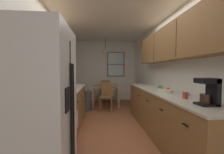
% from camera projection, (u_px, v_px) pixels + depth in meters
% --- Properties ---
extents(ground_plane, '(12.00, 12.00, 0.00)m').
position_uv_depth(ground_plane, '(110.00, 120.00, 3.84)').
color(ground_plane, brown).
extents(wall_left, '(0.10, 9.00, 2.55)m').
position_uv_depth(wall_left, '(56.00, 72.00, 3.66)').
color(wall_left, white).
rests_on(wall_left, ground).
extents(wall_right, '(0.10, 9.00, 2.55)m').
position_uv_depth(wall_right, '(161.00, 72.00, 3.89)').
color(wall_right, white).
rests_on(wall_right, ground).
extents(wall_back, '(4.40, 0.10, 2.55)m').
position_uv_depth(wall_back, '(106.00, 71.00, 6.42)').
color(wall_back, white).
rests_on(wall_back, ground).
extents(ceiling_slab, '(4.40, 9.00, 0.08)m').
position_uv_depth(ceiling_slab, '(110.00, 20.00, 3.72)').
color(ceiling_slab, white).
extents(refrigerator, '(0.77, 0.76, 1.75)m').
position_uv_depth(refrigerator, '(33.00, 114.00, 1.47)').
color(refrigerator, silver).
rests_on(refrigerator, ground).
extents(stove_range, '(0.66, 0.63, 1.10)m').
position_uv_depth(stove_range, '(51.00, 126.00, 2.19)').
color(stove_range, black).
rests_on(stove_range, ground).
extents(microwave_over_range, '(0.39, 0.63, 0.31)m').
position_uv_depth(microwave_over_range, '(41.00, 46.00, 2.12)').
color(microwave_over_range, black).
extents(counter_left, '(0.64, 1.91, 0.90)m').
position_uv_depth(counter_left, '(69.00, 107.00, 3.45)').
color(counter_left, brown).
rests_on(counter_left, ground).
extents(upper_cabinets_left, '(0.33, 1.99, 0.68)m').
position_uv_depth(upper_cabinets_left, '(61.00, 46.00, 3.33)').
color(upper_cabinets_left, brown).
extents(counter_right, '(0.64, 3.30, 0.90)m').
position_uv_depth(counter_right, '(162.00, 112.00, 2.99)').
color(counter_right, brown).
rests_on(counter_right, ground).
extents(upper_cabinets_right, '(0.33, 2.98, 0.67)m').
position_uv_depth(upper_cabinets_right, '(171.00, 44.00, 2.89)').
color(upper_cabinets_right, brown).
extents(dining_table, '(0.95, 0.80, 0.73)m').
position_uv_depth(dining_table, '(105.00, 89.00, 5.44)').
color(dining_table, '#A87F51').
rests_on(dining_table, ground).
extents(dining_chair_near, '(0.45, 0.45, 0.90)m').
position_uv_depth(dining_chair_near, '(106.00, 95.00, 4.84)').
color(dining_chair_near, brown).
rests_on(dining_chair_near, ground).
extents(dining_chair_far, '(0.40, 0.40, 0.90)m').
position_uv_depth(dining_chair_far, '(105.00, 90.00, 6.05)').
color(dining_chair_far, brown).
rests_on(dining_chair_far, ground).
extents(pendant_light, '(0.26, 0.26, 0.59)m').
position_uv_depth(pendant_light, '(105.00, 51.00, 5.38)').
color(pendant_light, black).
extents(back_window, '(0.75, 0.05, 1.06)m').
position_uv_depth(back_window, '(116.00, 64.00, 6.37)').
color(back_window, brown).
extents(trash_bin, '(0.34, 0.34, 0.63)m').
position_uv_depth(trash_bin, '(86.00, 101.00, 4.79)').
color(trash_bin, '#3F3F42').
rests_on(trash_bin, ground).
extents(storage_canister, '(0.11, 0.11, 0.21)m').
position_uv_depth(storage_canister, '(60.00, 87.00, 2.70)').
color(storage_canister, '#D84C19').
rests_on(storage_canister, counter_left).
extents(dish_towel, '(0.02, 0.16, 0.24)m').
position_uv_depth(dish_towel, '(77.00, 120.00, 2.37)').
color(dish_towel, silver).
extents(coffee_maker, '(0.22, 0.18, 0.32)m').
position_uv_depth(coffee_maker, '(209.00, 91.00, 1.73)').
color(coffee_maker, black).
rests_on(coffee_maker, counter_right).
extents(mug_by_coffeemaker, '(0.12, 0.09, 0.09)m').
position_uv_depth(mug_by_coffeemaker, '(160.00, 88.00, 3.05)').
color(mug_by_coffeemaker, '#3F7F4C').
rests_on(mug_by_coffeemaker, counter_right).
extents(mug_spare, '(0.11, 0.08, 0.10)m').
position_uv_depth(mug_spare, '(185.00, 95.00, 2.14)').
color(mug_spare, '#BF3F33').
rests_on(mug_spare, counter_right).
extents(fruit_bowl, '(0.27, 0.27, 0.09)m').
position_uv_depth(fruit_bowl, '(165.00, 91.00, 2.71)').
color(fruit_bowl, silver).
rests_on(fruit_bowl, counter_right).
extents(table_serving_bowl, '(0.17, 0.17, 0.06)m').
position_uv_depth(table_serving_bowl, '(105.00, 85.00, 5.38)').
color(table_serving_bowl, silver).
rests_on(table_serving_bowl, dining_table).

